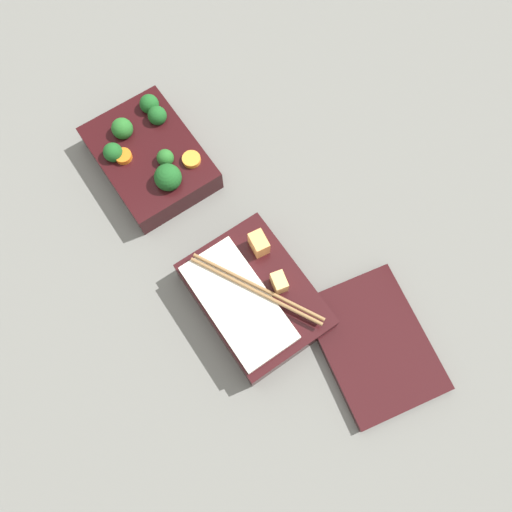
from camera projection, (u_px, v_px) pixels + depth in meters
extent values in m
plane|color=slate|center=(204.00, 229.00, 0.78)|extent=(3.00, 3.00, 0.00)
cube|color=black|center=(150.00, 158.00, 0.79)|extent=(0.20, 0.15, 0.04)
sphere|color=#19511E|center=(168.00, 177.00, 0.74)|extent=(0.04, 0.04, 0.04)
sphere|color=#19511E|center=(157.00, 116.00, 0.79)|extent=(0.03, 0.03, 0.03)
sphere|color=#236023|center=(165.00, 158.00, 0.76)|extent=(0.03, 0.03, 0.03)
sphere|color=#19511E|center=(113.00, 152.00, 0.76)|extent=(0.03, 0.03, 0.03)
sphere|color=#19511E|center=(149.00, 104.00, 0.79)|extent=(0.03, 0.03, 0.03)
sphere|color=#236023|center=(122.00, 129.00, 0.78)|extent=(0.03, 0.03, 0.03)
cylinder|color=orange|center=(123.00, 156.00, 0.76)|extent=(0.03, 0.03, 0.01)
cylinder|color=orange|center=(191.00, 159.00, 0.76)|extent=(0.04, 0.04, 0.01)
cube|color=black|center=(257.00, 296.00, 0.72)|extent=(0.20, 0.15, 0.04)
cube|color=silver|center=(238.00, 303.00, 0.69)|extent=(0.18, 0.08, 0.01)
cube|color=#F4A356|center=(259.00, 244.00, 0.71)|extent=(0.03, 0.02, 0.03)
cube|color=#EAB266|center=(279.00, 282.00, 0.69)|extent=(0.03, 0.02, 0.03)
cylinder|color=olive|center=(255.00, 291.00, 0.68)|extent=(0.18, 0.10, 0.01)
cylinder|color=olive|center=(258.00, 287.00, 0.68)|extent=(0.18, 0.10, 0.01)
cube|color=black|center=(374.00, 344.00, 0.71)|extent=(0.22, 0.18, 0.02)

